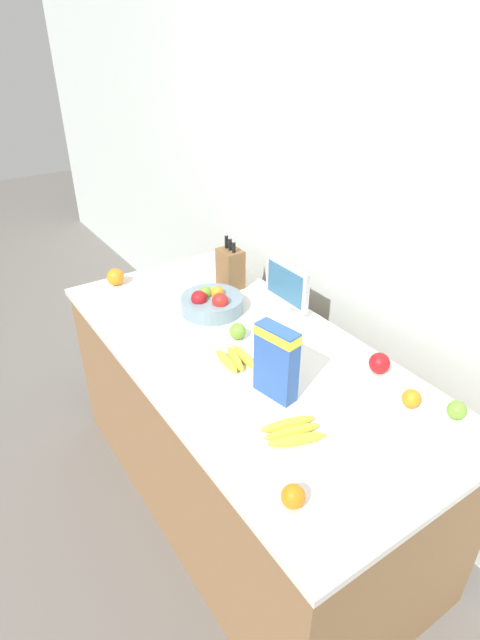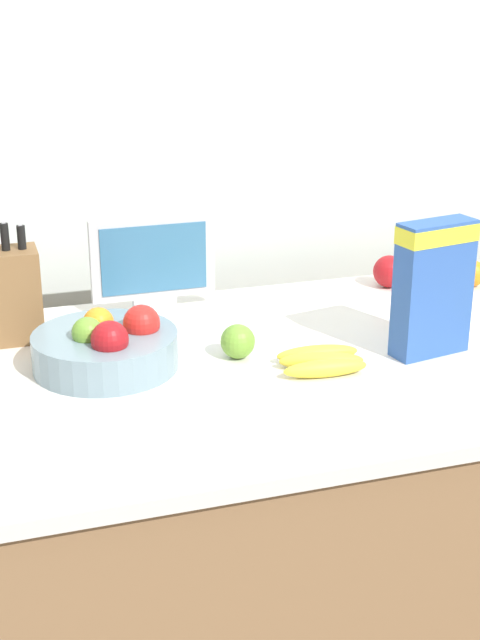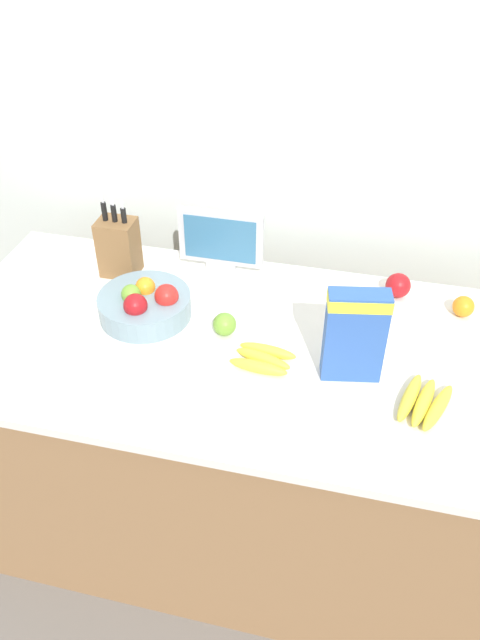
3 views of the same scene
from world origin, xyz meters
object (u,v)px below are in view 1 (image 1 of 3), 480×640
Objects in this scene: fruit_bowl at (212,303)px; apple_leftmost at (379,363)px; knife_block at (230,268)px; banana_bunch_right at (292,432)px; apple_front at (238,331)px; orange_back_center at (411,398)px; cereal_box at (276,359)px; banana_bunch_left at (235,359)px; orange_near_bowl at (293,496)px; small_monitor at (287,285)px; orange_mid_right at (115,277)px; apple_rear at (457,410)px.

fruit_bowl reaches higher than apple_leftmost.
knife_block is 1.36× the size of banana_bunch_right.
orange_back_center is (0.72, 0.27, -0.00)m from apple_front.
cereal_box is 4.18× the size of orange_back_center.
banana_bunch_left is 0.18m from apple_front.
apple_leftmost is (0.95, 0.08, -0.06)m from knife_block.
knife_block is 1.59× the size of banana_bunch_left.
apple_leftmost is 1.17× the size of orange_near_bowl.
banana_bunch_left is (0.41, -0.14, -0.03)m from fruit_bowl.
cereal_box is at bearing -41.70° from small_monitor.
banana_bunch_right is at bearing -79.96° from apple_leftmost.
fruit_bowl is 3.30× the size of orange_mid_right.
orange_mid_right is (-1.30, -0.57, 0.00)m from apple_leftmost.
banana_bunch_right is 3.14× the size of orange_near_bowl.
cereal_box reaches higher than apple_front.
orange_mid_right is at bearing -139.53° from small_monitor.
orange_near_bowl reaches higher than banana_bunch_right.
fruit_bowl is at bearing 173.61° from apple_front.
banana_bunch_right is at bearing -9.03° from banana_bunch_left.
fruit_bowl is 1.56× the size of banana_bunch_left.
orange_back_center is (0.82, -0.08, -0.09)m from small_monitor.
banana_bunch_left is 0.57m from apple_leftmost.
knife_block reaches higher than cereal_box.
knife_block is at bearing 128.19° from fruit_bowl.
knife_block is 3.38× the size of orange_mid_right.
apple_front is at bearing -159.59° from orange_back_center.
banana_bunch_right is at bearing -36.84° from small_monitor.
orange_back_center is at bearing 13.52° from fruit_bowl.
orange_near_bowl is at bearing -65.75° from apple_leftmost.
small_monitor reaches higher than apple_leftmost.
small_monitor is 4.07× the size of apple_front.
apple_front is at bearing 155.67° from cereal_box.
apple_leftmost is at bearing 114.25° from orange_near_bowl.
apple_leftmost is (-0.09, 0.51, 0.02)m from banana_bunch_right.
apple_front is at bearing 156.54° from orange_near_bowl.
apple_front is 0.77m from orange_back_center.
fruit_bowl is (-0.17, -0.32, -0.08)m from small_monitor.
apple_rear is 0.75× the size of orange_mid_right.
banana_bunch_right is 0.52m from apple_leftmost.
small_monitor is 0.95m from apple_rear.
apple_front is at bearing -29.32° from knife_block.
small_monitor is 0.53m from banana_bunch_left.
cereal_box is 0.26m from banana_bunch_right.
banana_bunch_left is 2.83× the size of apple_rear.
apple_rear reaches higher than banana_bunch_right.
small_monitor is 0.91m from orange_mid_right.
cereal_box is 0.51m from orange_near_bowl.
apple_rear is (0.95, 0.00, -0.09)m from small_monitor.
apple_rear is at bearing 19.87° from orange_mid_right.
apple_rear is 0.34m from apple_leftmost.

